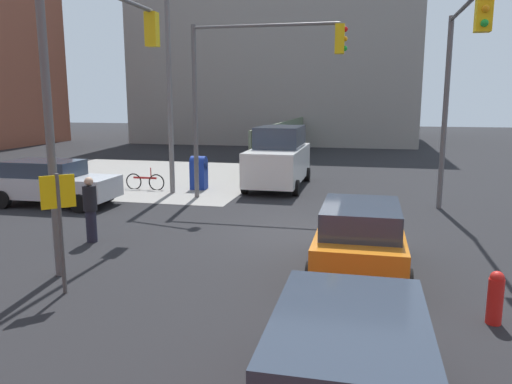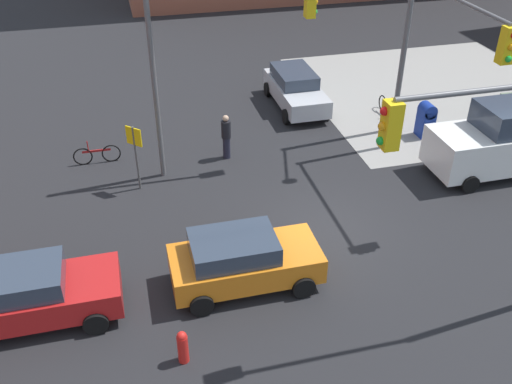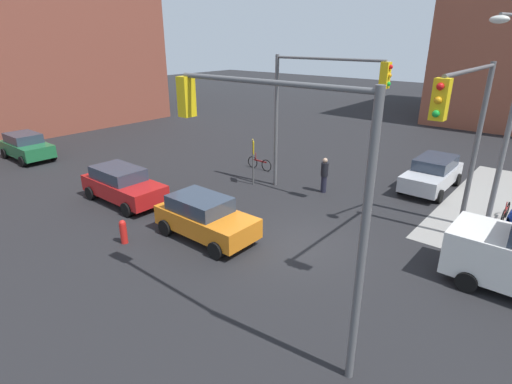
{
  "view_description": "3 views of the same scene",
  "coord_description": "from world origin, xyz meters",
  "px_view_note": "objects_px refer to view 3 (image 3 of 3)",
  "views": [
    {
      "loc": [
        -13.71,
        -1.98,
        3.8
      ],
      "look_at": [
        -0.06,
        1.1,
        1.18
      ],
      "focal_mm": 35.0,
      "sensor_mm": 36.0,
      "label": 1
    },
    {
      "loc": [
        -5.6,
        -13.58,
        10.82
      ],
      "look_at": [
        -2.03,
        0.52,
        1.36
      ],
      "focal_mm": 40.0,
      "sensor_mm": 36.0,
      "label": 2
    },
    {
      "loc": [
        7.36,
        -11.25,
        7.27
      ],
      "look_at": [
        -1.77,
        -0.32,
        1.71
      ],
      "focal_mm": 28.0,
      "sensor_mm": 36.0,
      "label": 3
    }
  ],
  "objects_px": {
    "hatchback_silver": "(432,173)",
    "bicycle_at_crosswalk": "(259,164)",
    "traffic_signal_se_corner": "(281,166)",
    "hatchback_green": "(26,146)",
    "hatchback_red": "(123,184)",
    "traffic_signal_ne_corner": "(466,127)",
    "street_lamp_corner": "(508,114)",
    "pedestrian_crossing": "(324,175)",
    "sedan_orange": "(205,217)",
    "bicycle_leaning_on_fence": "(505,213)",
    "fire_hydrant": "(123,231)",
    "traffic_signal_nw_corner": "(315,99)"
  },
  "relations": [
    {
      "from": "pedestrian_crossing",
      "to": "bicycle_at_crosswalk",
      "type": "distance_m",
      "value": 4.9
    },
    {
      "from": "hatchback_silver",
      "to": "traffic_signal_se_corner",
      "type": "bearing_deg",
      "value": -88.03
    },
    {
      "from": "traffic_signal_ne_corner",
      "to": "sedan_orange",
      "type": "distance_m",
      "value": 9.41
    },
    {
      "from": "hatchback_red",
      "to": "bicycle_at_crosswalk",
      "type": "bearing_deg",
      "value": 77.21
    },
    {
      "from": "traffic_signal_se_corner",
      "to": "hatchback_silver",
      "type": "xyz_separation_m",
      "value": [
        -0.47,
        13.59,
        -3.78
      ]
    },
    {
      "from": "sedan_orange",
      "to": "hatchback_green",
      "type": "bearing_deg",
      "value": 179.71
    },
    {
      "from": "traffic_signal_nw_corner",
      "to": "pedestrian_crossing",
      "type": "xyz_separation_m",
      "value": [
        0.33,
        0.7,
        -3.72
      ]
    },
    {
      "from": "hatchback_silver",
      "to": "bicycle_at_crosswalk",
      "type": "xyz_separation_m",
      "value": [
        -8.76,
        -3.09,
        -0.5
      ]
    },
    {
      "from": "hatchback_red",
      "to": "pedestrian_crossing",
      "type": "distance_m",
      "value": 9.67
    },
    {
      "from": "traffic_signal_se_corner",
      "to": "hatchback_green",
      "type": "bearing_deg",
      "value": 172.96
    },
    {
      "from": "bicycle_at_crosswalk",
      "to": "street_lamp_corner",
      "type": "bearing_deg",
      "value": -2.68
    },
    {
      "from": "street_lamp_corner",
      "to": "fire_hydrant",
      "type": "bearing_deg",
      "value": -136.35
    },
    {
      "from": "bicycle_at_crosswalk",
      "to": "traffic_signal_ne_corner",
      "type": "bearing_deg",
      "value": -18.1
    },
    {
      "from": "hatchback_green",
      "to": "hatchback_red",
      "type": "xyz_separation_m",
      "value": [
        10.78,
        -0.06,
        0.0
      ]
    },
    {
      "from": "bicycle_at_crosswalk",
      "to": "pedestrian_crossing",
      "type": "bearing_deg",
      "value": -9.46
    },
    {
      "from": "hatchback_green",
      "to": "hatchback_silver",
      "type": "height_order",
      "value": "same"
    },
    {
      "from": "traffic_signal_se_corner",
      "to": "traffic_signal_nw_corner",
      "type": "bearing_deg",
      "value": 117.85
    },
    {
      "from": "hatchback_green",
      "to": "hatchback_silver",
      "type": "distance_m",
      "value": 23.95
    },
    {
      "from": "street_lamp_corner",
      "to": "hatchback_red",
      "type": "relative_size",
      "value": 1.8
    },
    {
      "from": "street_lamp_corner",
      "to": "pedestrian_crossing",
      "type": "relative_size",
      "value": 4.52
    },
    {
      "from": "traffic_signal_ne_corner",
      "to": "fire_hydrant",
      "type": "bearing_deg",
      "value": -145.6
    },
    {
      "from": "street_lamp_corner",
      "to": "hatchback_silver",
      "type": "bearing_deg",
      "value": 130.84
    },
    {
      "from": "traffic_signal_ne_corner",
      "to": "street_lamp_corner",
      "type": "xyz_separation_m",
      "value": [
        0.61,
        3.14,
        0.06
      ]
    },
    {
      "from": "sedan_orange",
      "to": "hatchback_red",
      "type": "bearing_deg",
      "value": 179.82
    },
    {
      "from": "fire_hydrant",
      "to": "hatchback_green",
      "type": "bearing_deg",
      "value": 170.55
    },
    {
      "from": "traffic_signal_ne_corner",
      "to": "bicycle_leaning_on_fence",
      "type": "relative_size",
      "value": 3.71
    },
    {
      "from": "fire_hydrant",
      "to": "hatchback_silver",
      "type": "relative_size",
      "value": 0.21
    },
    {
      "from": "hatchback_green",
      "to": "bicycle_at_crosswalk",
      "type": "bearing_deg",
      "value": 31.85
    },
    {
      "from": "traffic_signal_nw_corner",
      "to": "hatchback_red",
      "type": "bearing_deg",
      "value": -134.5
    },
    {
      "from": "street_lamp_corner",
      "to": "fire_hydrant",
      "type": "xyz_separation_m",
      "value": [
        -10.11,
        -9.64,
        -4.22
      ]
    },
    {
      "from": "fire_hydrant",
      "to": "hatchback_silver",
      "type": "xyz_separation_m",
      "value": [
        6.96,
        13.29,
        0.36
      ]
    },
    {
      "from": "traffic_signal_nw_corner",
      "to": "bicycle_at_crosswalk",
      "type": "relative_size",
      "value": 3.71
    },
    {
      "from": "traffic_signal_nw_corner",
      "to": "fire_hydrant",
      "type": "bearing_deg",
      "value": -107.08
    },
    {
      "from": "traffic_signal_se_corner",
      "to": "bicycle_at_crosswalk",
      "type": "bearing_deg",
      "value": 131.32
    },
    {
      "from": "traffic_signal_nw_corner",
      "to": "hatchback_silver",
      "type": "xyz_separation_m",
      "value": [
        4.29,
        4.59,
        -3.8
      ]
    },
    {
      "from": "traffic_signal_se_corner",
      "to": "bicycle_at_crosswalk",
      "type": "height_order",
      "value": "traffic_signal_se_corner"
    },
    {
      "from": "hatchback_green",
      "to": "traffic_signal_nw_corner",
      "type": "bearing_deg",
      "value": 20.31
    },
    {
      "from": "sedan_orange",
      "to": "bicycle_at_crosswalk",
      "type": "distance_m",
      "value": 8.77
    },
    {
      "from": "hatchback_green",
      "to": "bicycle_at_crosswalk",
      "type": "distance_m",
      "value": 14.81
    },
    {
      "from": "bicycle_leaning_on_fence",
      "to": "fire_hydrant",
      "type": "bearing_deg",
      "value": -132.93
    },
    {
      "from": "fire_hydrant",
      "to": "bicycle_at_crosswalk",
      "type": "height_order",
      "value": "bicycle_at_crosswalk"
    },
    {
      "from": "traffic_signal_ne_corner",
      "to": "hatchback_silver",
      "type": "distance_m",
      "value": 8.18
    },
    {
      "from": "sedan_orange",
      "to": "hatchback_silver",
      "type": "bearing_deg",
      "value": 65.62
    },
    {
      "from": "traffic_signal_ne_corner",
      "to": "hatchback_silver",
      "type": "bearing_deg",
      "value": 110.54
    },
    {
      "from": "traffic_signal_nw_corner",
      "to": "hatchback_silver",
      "type": "relative_size",
      "value": 1.46
    },
    {
      "from": "sedan_orange",
      "to": "hatchback_green",
      "type": "height_order",
      "value": "same"
    },
    {
      "from": "traffic_signal_se_corner",
      "to": "bicycle_leaning_on_fence",
      "type": "relative_size",
      "value": 3.71
    },
    {
      "from": "hatchback_silver",
      "to": "pedestrian_crossing",
      "type": "bearing_deg",
      "value": -135.54
    },
    {
      "from": "hatchback_red",
      "to": "bicycle_at_crosswalk",
      "type": "height_order",
      "value": "hatchback_red"
    },
    {
      "from": "hatchback_green",
      "to": "sedan_orange",
      "type": "bearing_deg",
      "value": -0.29
    }
  ]
}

